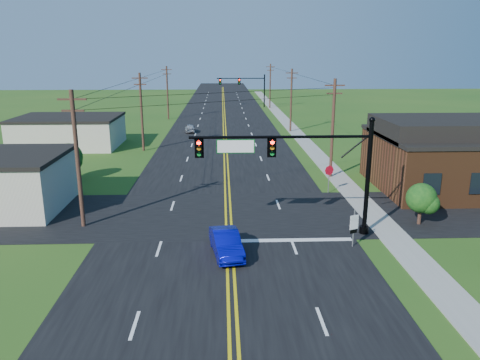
{
  "coord_description": "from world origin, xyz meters",
  "views": [
    {
      "loc": [
        -0.21,
        -19.64,
        11.2
      ],
      "look_at": [
        0.94,
        10.0,
        3.1
      ],
      "focal_mm": 35.0,
      "sensor_mm": 36.0,
      "label": 1
    }
  ],
  "objects_px": {
    "signal_mast_main": "(297,162)",
    "blue_car": "(226,244)",
    "route_sign": "(354,226)",
    "stop_sign": "(329,173)",
    "signal_mast_far": "(244,85)"
  },
  "relations": [
    {
      "from": "blue_car",
      "to": "stop_sign",
      "type": "xyz_separation_m",
      "value": [
        8.54,
        11.9,
        1.0
      ]
    },
    {
      "from": "stop_sign",
      "to": "blue_car",
      "type": "bearing_deg",
      "value": -147.26
    },
    {
      "from": "signal_mast_main",
      "to": "route_sign",
      "type": "bearing_deg",
      "value": -33.62
    },
    {
      "from": "signal_mast_main",
      "to": "route_sign",
      "type": "relative_size",
      "value": 4.85
    },
    {
      "from": "signal_mast_main",
      "to": "stop_sign",
      "type": "xyz_separation_m",
      "value": [
        4.16,
        8.98,
        -3.06
      ]
    },
    {
      "from": "route_sign",
      "to": "stop_sign",
      "type": "xyz_separation_m",
      "value": [
        1.0,
        11.08,
        0.33
      ]
    },
    {
      "from": "signal_mast_far",
      "to": "blue_car",
      "type": "relative_size",
      "value": 2.63
    },
    {
      "from": "route_sign",
      "to": "blue_car",
      "type": "bearing_deg",
      "value": 163.96
    },
    {
      "from": "route_sign",
      "to": "stop_sign",
      "type": "bearing_deg",
      "value": 62.6
    },
    {
      "from": "blue_car",
      "to": "stop_sign",
      "type": "height_order",
      "value": "stop_sign"
    },
    {
      "from": "signal_mast_main",
      "to": "stop_sign",
      "type": "relative_size",
      "value": 4.81
    },
    {
      "from": "route_sign",
      "to": "stop_sign",
      "type": "height_order",
      "value": "stop_sign"
    },
    {
      "from": "signal_mast_main",
      "to": "blue_car",
      "type": "bearing_deg",
      "value": -146.26
    },
    {
      "from": "signal_mast_main",
      "to": "stop_sign",
      "type": "height_order",
      "value": "signal_mast_main"
    },
    {
      "from": "signal_mast_main",
      "to": "route_sign",
      "type": "height_order",
      "value": "signal_mast_main"
    }
  ]
}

